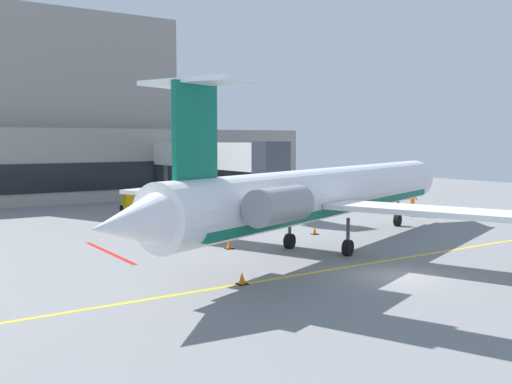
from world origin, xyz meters
TOP-DOWN VIEW (x-y plane):
  - ground at (-0.00, 0.00)m, footprint 120.00×120.00m
  - terminal_building at (-4.64, 46.43)m, footprint 60.87×12.37m
  - jet_bridge_west at (5.69, 28.15)m, footprint 2.40×22.18m
  - regional_jet at (1.28, 7.04)m, footprint 33.36×27.49m
  - baggage_tug at (-1.43, 29.65)m, footprint 2.34×3.38m
  - pushback_tractor at (2.83, 24.94)m, footprint 3.07×3.63m
  - marshaller at (17.31, 14.48)m, footprint 0.65×0.65m
  - safety_cone_alpha at (4.37, 11.75)m, footprint 0.47×0.47m
  - safety_cone_bravo at (-3.26, 10.43)m, footprint 0.47×0.47m
  - safety_cone_charlie at (-7.20, 2.77)m, footprint 0.47×0.47m

SIDE VIEW (x-z plane):
  - ground at x=0.00m, z-range -0.10..0.00m
  - safety_cone_alpha at x=4.37m, z-range -0.03..0.52m
  - safety_cone_bravo at x=-3.26m, z-range -0.03..0.52m
  - safety_cone_charlie at x=-7.20m, z-range -0.03..0.52m
  - pushback_tractor at x=2.83m, z-range -0.08..1.86m
  - baggage_tug at x=-1.43m, z-range -0.08..1.91m
  - marshaller at x=17.31m, z-range 0.02..2.02m
  - regional_jet at x=1.28m, z-range -1.15..7.80m
  - jet_bridge_west at x=5.69m, z-range 1.80..8.15m
  - terminal_building at x=-4.64m, z-range -3.22..17.31m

